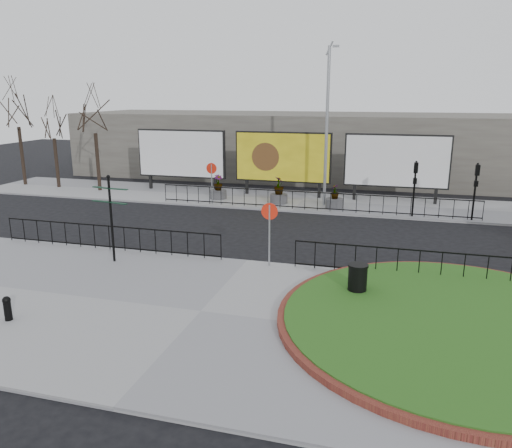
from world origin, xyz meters
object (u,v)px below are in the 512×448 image
(lamp_post, at_px, (327,125))
(planter_c, at_px, (335,200))
(planter_b, at_px, (279,194))
(fingerpost_sign, at_px, (111,210))
(planter_a, at_px, (218,190))
(litter_bin, at_px, (357,280))
(bollard, at_px, (7,307))
(billboard_mid, at_px, (283,157))

(lamp_post, bearing_deg, planter_c, -43.61)
(planter_b, bearing_deg, fingerpost_sign, -107.43)
(planter_a, bearing_deg, litter_bin, -54.42)
(lamp_post, distance_m, planter_a, 7.89)
(bollard, bearing_deg, lamp_post, 69.66)
(billboard_mid, height_order, planter_b, billboard_mid)
(bollard, distance_m, litter_bin, 10.72)
(fingerpost_sign, xyz_separation_m, planter_c, (7.24, 11.88, -1.65))
(bollard, bearing_deg, fingerpost_sign, 88.36)
(litter_bin, bearing_deg, planter_b, 113.31)
(billboard_mid, relative_size, planter_c, 4.51)
(lamp_post, bearing_deg, bollard, -110.34)
(planter_a, xyz_separation_m, planter_c, (7.38, -0.66, -0.08))
(lamp_post, height_order, planter_b, lamp_post)
(litter_bin, relative_size, planter_b, 0.67)
(billboard_mid, bearing_deg, litter_bin, -68.84)
(fingerpost_sign, height_order, bollard, fingerpost_sign)
(bollard, xyz_separation_m, planter_b, (4.00, 17.79, 0.19))
(billboard_mid, relative_size, planter_a, 4.13)
(planter_a, height_order, planter_c, planter_a)
(planter_a, bearing_deg, billboard_mid, 28.17)
(fingerpost_sign, height_order, litter_bin, fingerpost_sign)
(billboard_mid, distance_m, planter_c, 4.98)
(litter_bin, xyz_separation_m, planter_b, (-5.70, 13.23, 0.04))
(billboard_mid, relative_size, fingerpost_sign, 1.80)
(billboard_mid, distance_m, fingerpost_sign, 14.95)
(planter_b, bearing_deg, billboard_mid, 97.51)
(bollard, bearing_deg, planter_a, 89.94)
(bollard, xyz_separation_m, litter_bin, (9.70, 4.56, 0.15))
(billboard_mid, bearing_deg, lamp_post, -33.25)
(planter_a, bearing_deg, bollard, -90.06)
(litter_bin, distance_m, planter_c, 13.08)
(litter_bin, xyz_separation_m, planter_a, (-9.68, 13.53, -0.04))
(lamp_post, bearing_deg, planter_b, -173.57)
(lamp_post, relative_size, planter_a, 6.15)
(bollard, bearing_deg, planter_b, 77.32)
(planter_a, bearing_deg, fingerpost_sign, -89.36)
(billboard_mid, height_order, lamp_post, lamp_post)
(litter_bin, height_order, planter_c, planter_c)
(lamp_post, relative_size, planter_b, 5.68)
(bollard, bearing_deg, billboard_mid, 79.55)
(planter_a, relative_size, planter_b, 0.92)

